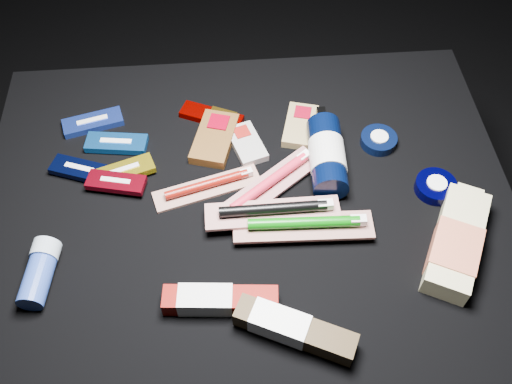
{
  "coord_description": "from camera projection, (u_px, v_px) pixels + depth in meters",
  "views": [
    {
      "loc": [
        -0.03,
        -0.6,
        1.25
      ],
      "look_at": [
        0.01,
        0.01,
        0.42
      ],
      "focal_mm": 40.0,
      "sensor_mm": 36.0,
      "label": 1
    }
  ],
  "objects": [
    {
      "name": "luna_bar_2",
      "position": [
        80.0,
        170.0,
        1.07
      ],
      "size": [
        0.12,
        0.08,
        0.01
      ],
      "rotation": [
        0.0,
        0.0,
        -0.35
      ],
      "color": "black",
      "rests_on": "cloth_table"
    },
    {
      "name": "ground",
      "position": [
        250.0,
        299.0,
        1.36
      ],
      "size": [
        3.0,
        3.0,
        0.0
      ],
      "primitive_type": "plane",
      "color": "black",
      "rests_on": "ground"
    },
    {
      "name": "cream_tin_upper",
      "position": [
        379.0,
        140.0,
        1.12
      ],
      "size": [
        0.07,
        0.07,
        0.02
      ],
      "rotation": [
        0.0,
        0.0,
        0.24
      ],
      "color": "black",
      "rests_on": "cloth_table"
    },
    {
      "name": "toothbrush_pack_2",
      "position": [
        305.0,
        225.0,
        0.98
      ],
      "size": [
        0.25,
        0.07,
        0.03
      ],
      "rotation": [
        0.0,
        0.0,
        -0.04
      ],
      "color": "#B0A7A4",
      "rests_on": "cloth_table"
    },
    {
      "name": "toothbrush_pack_3",
      "position": [
        275.0,
        211.0,
        0.99
      ],
      "size": [
        0.24,
        0.06,
        0.03
      ],
      "rotation": [
        0.0,
        0.0,
        0.01
      ],
      "color": "#BAB4AE",
      "rests_on": "cloth_table"
    },
    {
      "name": "cream_tin_lower",
      "position": [
        436.0,
        186.0,
        1.05
      ],
      "size": [
        0.08,
        0.08,
        0.02
      ],
      "rotation": [
        0.0,
        0.0,
        -0.09
      ],
      "color": "black",
      "rests_on": "cloth_table"
    },
    {
      "name": "toothbrush_pack_0",
      "position": [
        208.0,
        186.0,
        1.05
      ],
      "size": [
        0.21,
        0.1,
        0.02
      ],
      "rotation": [
        0.0,
        0.0,
        0.27
      ],
      "color": "beige",
      "rests_on": "cloth_table"
    },
    {
      "name": "toothpaste_carton_green",
      "position": [
        290.0,
        327.0,
        0.87
      ],
      "size": [
        0.19,
        0.12,
        0.04
      ],
      "rotation": [
        0.0,
        0.0,
        -0.45
      ],
      "color": "#31230F",
      "rests_on": "cloth_table"
    },
    {
      "name": "luna_bar_3",
      "position": [
        125.0,
        171.0,
        1.07
      ],
      "size": [
        0.12,
        0.08,
        0.01
      ],
      "rotation": [
        0.0,
        0.0,
        0.33
      ],
      "color": "gold",
      "rests_on": "cloth_table"
    },
    {
      "name": "luna_bar_4",
      "position": [
        116.0,
        182.0,
        1.05
      ],
      "size": [
        0.11,
        0.06,
        0.01
      ],
      "rotation": [
        0.0,
        0.0,
        -0.23
      ],
      "color": "maroon",
      "rests_on": "cloth_table"
    },
    {
      "name": "clif_bar_0",
      "position": [
        215.0,
        136.0,
        1.12
      ],
      "size": [
        0.1,
        0.14,
        0.02
      ],
      "rotation": [
        0.0,
        0.0,
        -0.29
      ],
      "color": "#5A3716",
      "rests_on": "cloth_table"
    },
    {
      "name": "toothbrush_pack_1",
      "position": [
        271.0,
        183.0,
        1.05
      ],
      "size": [
        0.21,
        0.18,
        0.03
      ],
      "rotation": [
        0.0,
        0.0,
        0.66
      ],
      "color": "#BCB5AF",
      "rests_on": "cloth_table"
    },
    {
      "name": "clif_bar_1",
      "position": [
        246.0,
        142.0,
        1.12
      ],
      "size": [
        0.08,
        0.11,
        0.02
      ],
      "rotation": [
        0.0,
        0.0,
        0.31
      ],
      "color": "#A09F9A",
      "rests_on": "cloth_table"
    },
    {
      "name": "clif_bar_2",
      "position": [
        301.0,
        124.0,
        1.14
      ],
      "size": [
        0.09,
        0.12,
        0.02
      ],
      "rotation": [
        0.0,
        0.0,
        -0.26
      ],
      "color": "#967F4D",
      "rests_on": "cloth_table"
    },
    {
      "name": "power_bar",
      "position": [
        215.0,
        117.0,
        1.16
      ],
      "size": [
        0.13,
        0.09,
        0.02
      ],
      "rotation": [
        0.0,
        0.0,
        -0.42
      ],
      "color": "#850200",
      "rests_on": "cloth_table"
    },
    {
      "name": "luna_bar_1",
      "position": [
        117.0,
        143.0,
        1.11
      ],
      "size": [
        0.12,
        0.06,
        0.02
      ],
      "rotation": [
        0.0,
        0.0,
        -0.14
      ],
      "color": "blue",
      "rests_on": "cloth_table"
    },
    {
      "name": "toothpaste_carton_red",
      "position": [
        215.0,
        300.0,
        0.91
      ],
      "size": [
        0.19,
        0.06,
        0.04
      ],
      "rotation": [
        0.0,
        0.0,
        -0.08
      ],
      "color": "#720500",
      "rests_on": "cloth_table"
    },
    {
      "name": "cloth_table",
      "position": [
        249.0,
        258.0,
        1.2
      ],
      "size": [
        0.98,
        0.78,
        0.4
      ],
      "primitive_type": "cube",
      "color": "black",
      "rests_on": "ground"
    },
    {
      "name": "bodywash_bottle",
      "position": [
        456.0,
        244.0,
        0.96
      ],
      "size": [
        0.16,
        0.22,
        0.05
      ],
      "rotation": [
        0.0,
        0.0,
        -0.47
      ],
      "color": "beige",
      "rests_on": "cloth_table"
    },
    {
      "name": "luna_bar_0",
      "position": [
        93.0,
        122.0,
        1.15
      ],
      "size": [
        0.13,
        0.07,
        0.02
      ],
      "rotation": [
        0.0,
        0.0,
        0.26
      ],
      "color": "#2340B6",
      "rests_on": "cloth_table"
    },
    {
      "name": "lotion_bottle",
      "position": [
        327.0,
        156.0,
        1.06
      ],
      "size": [
        0.07,
        0.21,
        0.07
      ],
      "rotation": [
        0.0,
        0.0,
        -0.05
      ],
      "color": "black",
      "rests_on": "cloth_table"
    },
    {
      "name": "deodorant_stick",
      "position": [
        40.0,
        272.0,
        0.93
      ],
      "size": [
        0.06,
        0.12,
        0.05
      ],
      "rotation": [
        0.0,
        0.0,
        -0.13
      ],
      "color": "#274196",
      "rests_on": "cloth_table"
    }
  ]
}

